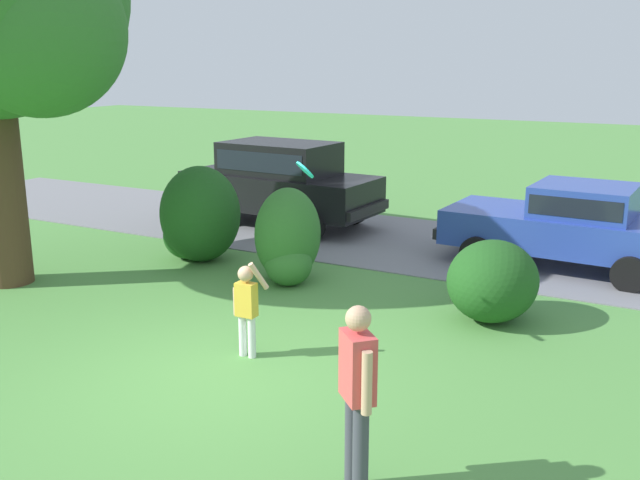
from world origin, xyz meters
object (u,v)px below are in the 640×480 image
Objects in this scene: child_thrower at (247,303)px; parked_suv at (280,179)px; frisbee at (305,170)px; parked_sedan at (570,223)px; adult_onlooker at (357,390)px.

parked_suv is at bearing 118.47° from child_thrower.
frisbee reaches higher than parked_suv.
parked_sedan is 3.48× the size of child_thrower.
child_thrower is 3.94× the size of frisbee.
parked_suv is at bearing 125.24° from adult_onlooker.
parked_sedan is 2.57× the size of adult_onlooker.
parked_sedan is 6.33m from frisbee.
adult_onlooker is (6.12, -8.66, -0.09)m from parked_suv.
adult_onlooker is at bearing -52.37° from frisbee.
child_thrower is at bearing -139.97° from frisbee.
parked_sedan is 0.94× the size of parked_suv.
child_thrower is 0.74× the size of adult_onlooker.
child_thrower is (3.60, -6.64, -0.36)m from parked_suv.
parked_suv is 10.61m from adult_onlooker.
frisbee is at bearing -111.84° from parked_sedan.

